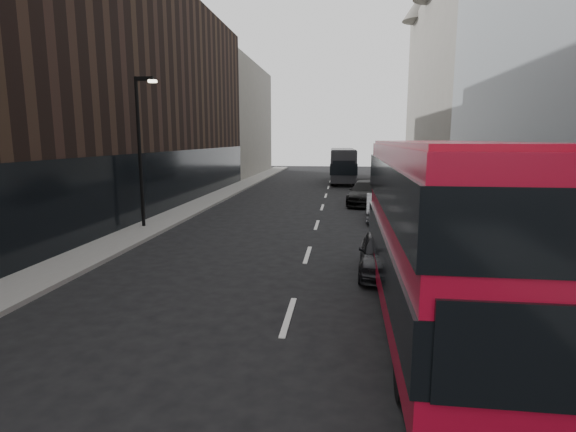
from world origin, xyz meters
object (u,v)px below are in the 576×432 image
(street_lamp, at_px, (141,142))
(red_bus, at_px, (436,225))
(car_a, at_px, (384,253))
(car_b, at_px, (380,207))
(grey_bus, at_px, (342,165))
(car_c, at_px, (366,193))

(street_lamp, distance_m, red_bus, 15.43)
(car_a, xyz_separation_m, car_b, (0.63, 9.89, -0.00))
(grey_bus, height_order, car_c, grey_bus)
(street_lamp, relative_size, car_a, 1.75)
(street_lamp, bearing_deg, car_c, 41.20)
(red_bus, xyz_separation_m, car_a, (-0.77, 3.97, -1.69))
(street_lamp, bearing_deg, grey_bus, 69.28)
(grey_bus, xyz_separation_m, car_a, (1.43, -30.93, -1.11))
(car_b, height_order, car_c, car_c)
(street_lamp, relative_size, red_bus, 0.66)
(car_a, bearing_deg, grey_bus, 96.30)
(grey_bus, height_order, car_a, grey_bus)
(car_a, relative_size, car_b, 0.97)
(red_bus, distance_m, grey_bus, 34.98)
(car_a, bearing_deg, car_c, 93.04)
(grey_bus, bearing_deg, car_b, -85.82)
(red_bus, relative_size, car_a, 2.65)
(red_bus, distance_m, car_b, 13.97)
(red_bus, height_order, car_c, red_bus)
(car_a, distance_m, car_c, 15.66)
(red_bus, xyz_separation_m, grey_bus, (-2.20, 34.90, -0.58))
(car_b, bearing_deg, car_a, -90.94)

